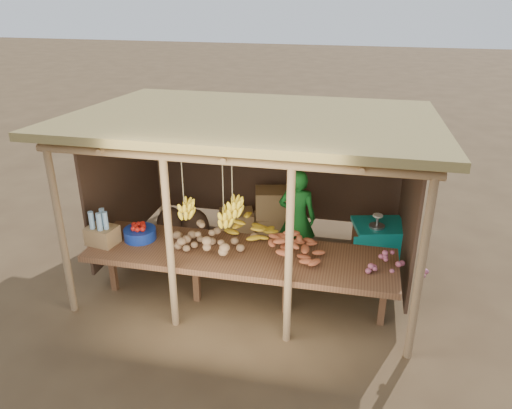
# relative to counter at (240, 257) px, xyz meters

# --- Properties ---
(ground) EXTENTS (60.00, 60.00, 0.00)m
(ground) POSITION_rel_counter_xyz_m (-0.00, 0.95, -0.74)
(ground) COLOR brown
(ground) RESTS_ON ground
(stall_structure) EXTENTS (4.70, 3.50, 2.43)m
(stall_structure) POSITION_rel_counter_xyz_m (-0.01, 1.07, 1.19)
(stall_structure) COLOR #9B7650
(stall_structure) RESTS_ON ground
(counter) EXTENTS (3.90, 1.05, 0.80)m
(counter) POSITION_rel_counter_xyz_m (0.00, 0.00, 0.00)
(counter) COLOR brown
(counter) RESTS_ON ground
(potato_heap) EXTENTS (1.18, 0.92, 0.37)m
(potato_heap) POSITION_rel_counter_xyz_m (-0.41, 0.05, 0.25)
(potato_heap) COLOR #9A744F
(potato_heap) RESTS_ON counter
(sweet_potato_heap) EXTENTS (0.95, 0.59, 0.36)m
(sweet_potato_heap) POSITION_rel_counter_xyz_m (0.62, 0.01, 0.24)
(sweet_potato_heap) COLOR #A54C2A
(sweet_potato_heap) RESTS_ON counter
(onion_heap) EXTENTS (0.76, 0.52, 0.35)m
(onion_heap) POSITION_rel_counter_xyz_m (1.90, -0.09, 0.24)
(onion_heap) COLOR #AB5368
(onion_heap) RESTS_ON counter
(banana_pile) EXTENTS (0.71, 0.55, 0.35)m
(banana_pile) POSITION_rel_counter_xyz_m (-0.01, 0.44, 0.24)
(banana_pile) COLOR yellow
(banana_pile) RESTS_ON counter
(tomato_basin) EXTENTS (0.42, 0.42, 0.22)m
(tomato_basin) POSITION_rel_counter_xyz_m (-1.38, 0.08, 0.15)
(tomato_basin) COLOR navy
(tomato_basin) RESTS_ON counter
(bottle_box) EXTENTS (0.42, 0.36, 0.47)m
(bottle_box) POSITION_rel_counter_xyz_m (-1.80, -0.14, 0.24)
(bottle_box) COLOR #987044
(bottle_box) RESTS_ON counter
(vendor) EXTENTS (0.56, 0.37, 1.51)m
(vendor) POSITION_rel_counter_xyz_m (0.55, 1.24, 0.01)
(vendor) COLOR #176720
(vendor) RESTS_ON ground
(tarp_crate) EXTENTS (0.88, 0.80, 0.89)m
(tarp_crate) POSITION_rel_counter_xyz_m (1.75, 1.44, -0.37)
(tarp_crate) COLOR brown
(tarp_crate) RESTS_ON ground
(carton_stack) EXTENTS (1.27, 0.58, 0.89)m
(carton_stack) POSITION_rel_counter_xyz_m (-0.13, 1.87, -0.35)
(carton_stack) COLOR #987044
(carton_stack) RESTS_ON ground
(burlap_sacks) EXTENTS (0.89, 0.47, 0.63)m
(burlap_sacks) POSITION_rel_counter_xyz_m (-1.39, 1.65, -0.46)
(burlap_sacks) COLOR #452E20
(burlap_sacks) RESTS_ON ground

